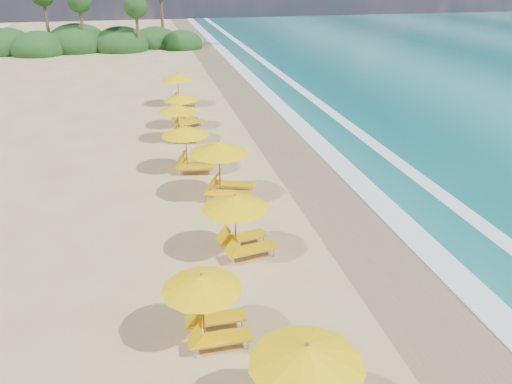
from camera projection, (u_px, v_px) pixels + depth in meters
ground at (256, 219)px, 19.81m from camera, size 160.00×160.00×0.00m
wet_sand at (350, 209)px, 20.61m from camera, size 4.00×160.00×0.01m
surf_foam at (409, 202)px, 21.14m from camera, size 4.00×160.00×0.01m
station_2 at (314, 381)px, 10.33m from camera, size 2.62×2.41×2.45m
station_3 at (209, 303)px, 12.99m from camera, size 2.31×2.13×2.16m
station_4 at (240, 220)px, 16.95m from camera, size 2.80×2.67×2.34m
station_5 at (224, 166)px, 21.11m from camera, size 3.36×3.30×2.60m
station_6 at (190, 145)px, 23.91m from camera, size 2.79×2.65×2.36m
station_7 at (181, 120)px, 28.09m from camera, size 2.66×2.54×2.20m
station_8 at (184, 107)px, 30.53m from camera, size 2.90×2.89×2.20m
station_9 at (181, 87)px, 35.17m from camera, size 2.56×2.37×2.37m
treeline at (87, 42)px, 57.69m from camera, size 25.80×8.80×9.74m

